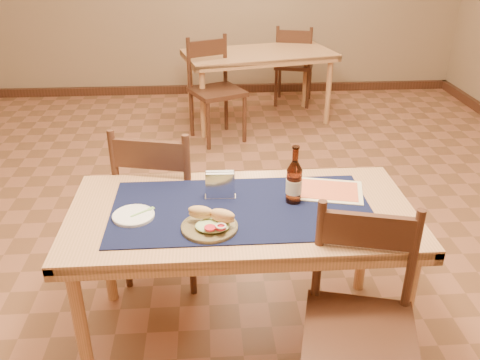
{
  "coord_description": "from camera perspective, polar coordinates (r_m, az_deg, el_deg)",
  "views": [
    {
      "loc": [
        -0.15,
        -2.84,
        1.93
      ],
      "look_at": [
        0.0,
        -0.7,
        0.85
      ],
      "focal_mm": 38.0,
      "sensor_mm": 36.0,
      "label": 1
    }
  ],
  "objects": [
    {
      "name": "room",
      "position": [
        2.89,
        -0.99,
        16.2
      ],
      "size": [
        6.04,
        7.04,
        2.84
      ],
      "color": "#945B40",
      "rests_on": "ground"
    },
    {
      "name": "sandwich_plate",
      "position": [
        2.19,
        -3.31,
        -4.92
      ],
      "size": [
        0.25,
        0.25,
        0.09
      ],
      "color": "brown",
      "rests_on": "placemat"
    },
    {
      "name": "chair_main_near",
      "position": [
        2.18,
        13.32,
        -15.32
      ],
      "size": [
        0.54,
        0.54,
        0.95
      ],
      "color": "#402316",
      "rests_on": "ground"
    },
    {
      "name": "beer_bottle",
      "position": [
        2.37,
        6.09,
        -0.19
      ],
      "size": [
        0.08,
        0.08,
        0.28
      ],
      "color": "#4B1E0D",
      "rests_on": "placemat"
    },
    {
      "name": "main_table",
      "position": [
        2.4,
        0.16,
        -4.96
      ],
      "size": [
        1.6,
        0.8,
        0.75
      ],
      "color": "tan",
      "rests_on": "ground"
    },
    {
      "name": "fork",
      "position": [
        2.34,
        -10.67,
        -3.46
      ],
      "size": [
        0.11,
        0.09,
        0.0
      ],
      "color": "#80B965",
      "rests_on": "side_plate"
    },
    {
      "name": "back_table",
      "position": [
        5.43,
        2.12,
        13.34
      ],
      "size": [
        1.65,
        1.08,
        0.75
      ],
      "color": "tan",
      "rests_on": "ground"
    },
    {
      "name": "placemat",
      "position": [
        2.36,
        0.17,
        -3.2
      ],
      "size": [
        1.2,
        0.6,
        0.01
      ],
      "primitive_type": "cube",
      "color": "black",
      "rests_on": "main_table"
    },
    {
      "name": "chair_back_near",
      "position": [
        5.0,
        -2.82,
        10.27
      ],
      "size": [
        0.6,
        0.6,
        0.98
      ],
      "color": "#402316",
      "rests_on": "ground"
    },
    {
      "name": "chair_back_far",
      "position": [
        6.07,
        6.08,
        12.86
      ],
      "size": [
        0.52,
        0.52,
        0.93
      ],
      "color": "#402316",
      "rests_on": "ground"
    },
    {
      "name": "menu_card",
      "position": [
        2.54,
        9.82,
        -1.15
      ],
      "size": [
        0.38,
        0.32,
        0.01
      ],
      "color": "beige",
      "rests_on": "placemat"
    },
    {
      "name": "napkin_holder",
      "position": [
        2.42,
        -2.24,
        -0.63
      ],
      "size": [
        0.15,
        0.06,
        0.13
      ],
      "color": "silver",
      "rests_on": "placemat"
    },
    {
      "name": "chair_main_far",
      "position": [
        2.94,
        -8.6,
        -2.27
      ],
      "size": [
        0.55,
        0.55,
        1.0
      ],
      "color": "#402316",
      "rests_on": "ground"
    },
    {
      "name": "baseboard",
      "position": [
        3.41,
        -0.82,
        -6.72
      ],
      "size": [
        6.0,
        7.0,
        0.1
      ],
      "color": "#402316",
      "rests_on": "ground"
    },
    {
      "name": "side_plate",
      "position": [
        2.33,
        -11.88,
        -3.9
      ],
      "size": [
        0.19,
        0.19,
        0.02
      ],
      "color": "white",
      "rests_on": "placemat"
    }
  ]
}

